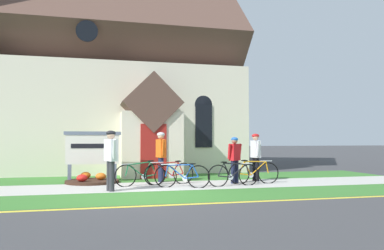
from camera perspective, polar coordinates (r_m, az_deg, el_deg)
ground at (r=14.19m, az=-8.38°, el=-8.27°), size 140.00×140.00×0.00m
sidewalk_slab at (r=12.02m, az=-16.82°, el=-9.26°), size 32.00×2.33×0.01m
grass_verge at (r=9.80m, az=-17.58°, el=-10.88°), size 32.00×2.17×0.01m
church_lawn at (r=14.57m, az=-16.24°, el=-8.03°), size 24.00×2.82×0.01m
curb_paint_stripe at (r=8.59m, az=-18.17°, el=-12.13°), size 28.00×0.16×0.01m
church_building at (r=20.89m, az=-16.61°, el=6.89°), size 14.83×11.94×13.94m
church_sign at (r=13.64m, az=-14.94°, el=-3.60°), size 1.96×0.16×1.78m
flower_bed at (r=13.44m, az=-15.10°, el=-8.18°), size 1.81×1.81×0.34m
bicycle_silver at (r=12.25m, az=-7.76°, el=-7.46°), size 1.72×0.47×0.84m
bicycle_orange at (r=11.67m, az=-1.52°, el=-7.76°), size 1.65×0.69×0.79m
bicycle_green at (r=12.86m, az=9.40°, el=-7.18°), size 1.77×0.13×0.83m
bicycle_yellow at (r=12.16m, az=6.35°, el=-7.53°), size 1.79×0.19×0.82m
bicycle_red at (r=12.53m, az=-3.49°, el=-7.36°), size 1.72×0.33×0.81m
cyclist_in_yellow_jersey at (r=13.18m, az=-4.78°, el=-4.21°), size 0.33×0.76×1.75m
cyclist_in_blue_jersey at (r=12.85m, az=6.54°, el=-4.83°), size 0.56×0.48×1.58m
cyclist_in_red_jersey at (r=11.07m, az=-12.32°, el=-4.53°), size 0.39×0.80×1.76m
cyclist_in_green_jersey at (r=13.65m, az=9.70°, el=-4.26°), size 0.28×0.79×1.71m
roadside_conifer at (r=22.46m, az=2.70°, el=6.54°), size 3.25×3.25×7.67m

